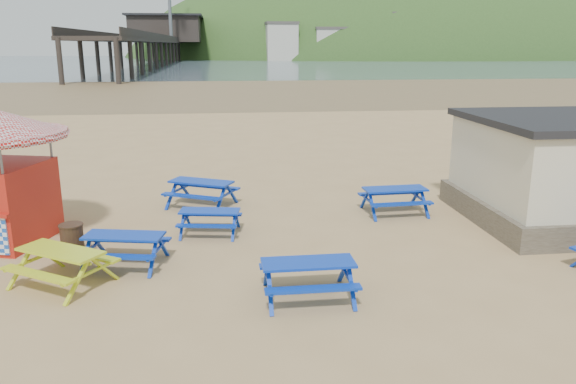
{
  "coord_description": "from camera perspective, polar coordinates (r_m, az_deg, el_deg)",
  "views": [
    {
      "loc": [
        -0.6,
        -14.25,
        5.17
      ],
      "look_at": [
        1.26,
        1.5,
        1.0
      ],
      "focal_mm": 35.0,
      "sensor_mm": 36.0,
      "label": 1
    }
  ],
  "objects": [
    {
      "name": "litter_bin",
      "position": [
        15.03,
        -21.06,
        -4.63
      ],
      "size": [
        0.6,
        0.6,
        0.87
      ],
      "color": "#3E281A",
      "rests_on": "ground"
    },
    {
      "name": "picnic_table_blue_c",
      "position": [
        18.0,
        10.76,
        -0.87
      ],
      "size": [
        2.03,
        1.67,
        0.82
      ],
      "rotation": [
        0.0,
        0.0,
        0.05
      ],
      "color": "#103B99",
      "rests_on": "ground"
    },
    {
      "name": "picnic_table_blue_b",
      "position": [
        18.65,
        -8.76,
        -0.17
      ],
      "size": [
        2.58,
        2.4,
        0.86
      ],
      "rotation": [
        0.0,
        0.0,
        -0.46
      ],
      "color": "#103B99",
      "rests_on": "ground"
    },
    {
      "name": "wet_sand",
      "position": [
        69.45,
        -6.33,
        10.39
      ],
      "size": [
        400.0,
        400.0,
        0.0
      ],
      "primitive_type": "plane",
      "color": "olive",
      "rests_on": "ground"
    },
    {
      "name": "picnic_table_blue_d",
      "position": [
        14.11,
        -16.24,
        -5.68
      ],
      "size": [
        2.14,
        1.85,
        0.79
      ],
      "rotation": [
        0.0,
        0.0,
        -0.2
      ],
      "color": "#103B99",
      "rests_on": "ground"
    },
    {
      "name": "picnic_table_blue_e",
      "position": [
        11.9,
        2.05,
        -8.88
      ],
      "size": [
        1.95,
        1.58,
        0.81
      ],
      "rotation": [
        0.0,
        0.0,
        0.01
      ],
      "color": "#103B99",
      "rests_on": "ground"
    },
    {
      "name": "headland_town",
      "position": [
        260.65,
        13.87,
        11.01
      ],
      "size": [
        264.0,
        144.0,
        108.0
      ],
      "color": "#2D4C1E",
      "rests_on": "ground"
    },
    {
      "name": "picnic_table_yellow",
      "position": [
        13.45,
        -21.96,
        -7.11
      ],
      "size": [
        2.52,
        2.4,
        0.83
      ],
      "rotation": [
        0.0,
        0.0,
        -0.57
      ],
      "color": "#C3CB16",
      "rests_on": "ground"
    },
    {
      "name": "picnic_table_blue_a",
      "position": [
        15.93,
        -7.93,
        -3.04
      ],
      "size": [
        1.85,
        1.59,
        0.69
      ],
      "rotation": [
        0.0,
        0.0,
        -0.17
      ],
      "color": "#103B99",
      "rests_on": "ground"
    },
    {
      "name": "ground",
      "position": [
        15.18,
        -4.09,
        -5.23
      ],
      "size": [
        400.0,
        400.0,
        0.0
      ],
      "primitive_type": "plane",
      "color": "tan",
      "rests_on": "ground"
    },
    {
      "name": "sea",
      "position": [
        184.33,
        -6.72,
        13.04
      ],
      "size": [
        400.0,
        400.0,
        0.0
      ],
      "primitive_type": "plane",
      "color": "#465865",
      "rests_on": "ground"
    },
    {
      "name": "pier",
      "position": [
        193.27,
        -12.3,
        14.51
      ],
      "size": [
        24.0,
        220.0,
        39.29
      ],
      "color": "black",
      "rests_on": "ground"
    }
  ]
}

